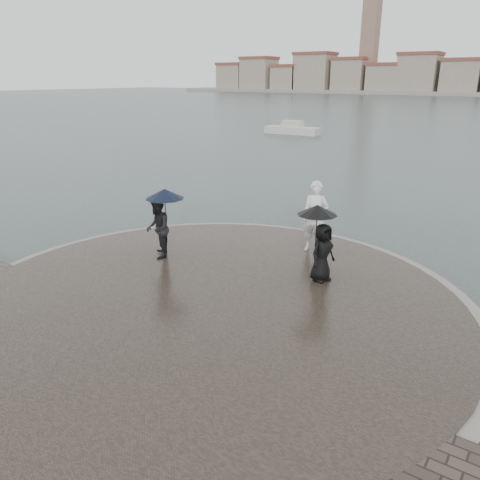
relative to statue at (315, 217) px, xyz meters
The scene contains 6 objects.
ground 7.99m from the statue, 94.41° to the right, with size 400.00×400.00×0.00m, color #2B3835.
kerb_ring 4.56m from the statue, 97.93° to the right, with size 12.50×12.50×0.32m, color gray.
quay_tip 4.55m from the statue, 97.93° to the right, with size 11.90×11.90×0.36m, color #2D261E.
statue is the anchor object (origin of this frame).
visitor_left 4.55m from the statue, 138.79° to the right, with size 1.33×1.19×2.04m.
visitor_right 2.11m from the statue, 60.35° to the right, with size 1.10×1.04×1.95m.
Camera 1 is at (6.31, -4.34, 5.32)m, focal length 35.00 mm.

